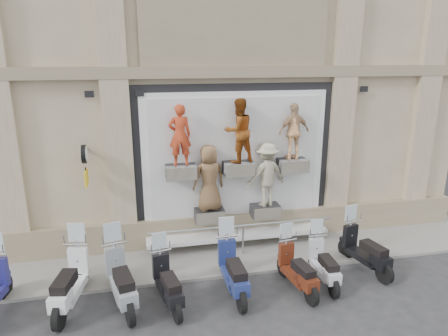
{
  "coord_description": "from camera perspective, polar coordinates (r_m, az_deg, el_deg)",
  "views": [
    {
      "loc": [
        -2.54,
        -7.46,
        5.26
      ],
      "look_at": [
        -0.54,
        1.9,
        2.55
      ],
      "focal_mm": 32.0,
      "sensor_mm": 36.0,
      "label": 1
    }
  ],
  "objects": [
    {
      "name": "guard_rail",
      "position": [
        10.91,
        2.71,
        -10.31
      ],
      "size": [
        5.06,
        0.1,
        0.93
      ],
      "primitive_type": null,
      "color": "#9EA0A5",
      "rests_on": "ground"
    },
    {
      "name": "scooter_g",
      "position": [
        9.93,
        14.13,
        -12.11
      ],
      "size": [
        0.59,
        1.73,
        1.39
      ],
      "primitive_type": null,
      "rotation": [
        0.0,
        0.0,
        -0.05
      ],
      "color": "silver",
      "rests_on": "ground"
    },
    {
      "name": "ground",
      "position": [
        9.47,
        5.9,
        -18.03
      ],
      "size": [
        90.0,
        90.0,
        0.0
      ],
      "primitive_type": "plane",
      "color": "#2C2C2E",
      "rests_on": "ground"
    },
    {
      "name": "scooter_d",
      "position": [
        8.94,
        -8.11,
        -14.84
      ],
      "size": [
        0.87,
        1.86,
        1.46
      ],
      "primitive_type": null,
      "rotation": [
        0.0,
        0.0,
        0.2
      ],
      "color": "black",
      "rests_on": "ground"
    },
    {
      "name": "scooter_h",
      "position": [
        10.74,
        19.61,
        -9.93
      ],
      "size": [
        0.92,
        1.96,
        1.53
      ],
      "primitive_type": null,
      "rotation": [
        0.0,
        0.0,
        0.2
      ],
      "color": "black",
      "rests_on": "ground"
    },
    {
      "name": "sidewalk",
      "position": [
        11.18,
        2.55,
        -12.05
      ],
      "size": [
        16.0,
        2.2,
        0.08
      ],
      "primitive_type": "cube",
      "color": "gray",
      "rests_on": "ground"
    },
    {
      "name": "scooter_b",
      "position": [
        9.34,
        -21.28,
        -13.7
      ],
      "size": [
        0.95,
        2.12,
        1.66
      ],
      "primitive_type": null,
      "rotation": [
        0.0,
        0.0,
        -0.18
      ],
      "color": "white",
      "rests_on": "ground"
    },
    {
      "name": "scooter_c",
      "position": [
        9.06,
        -14.58,
        -13.97
      ],
      "size": [
        1.06,
        2.14,
        1.67
      ],
      "primitive_type": null,
      "rotation": [
        0.0,
        0.0,
        0.23
      ],
      "color": "gray",
      "rests_on": "ground"
    },
    {
      "name": "clock_sign_bracket",
      "position": [
        10.32,
        -19.27,
        1.11
      ],
      "size": [
        0.1,
        0.8,
        1.02
      ],
      "color": "black",
      "rests_on": "ground"
    },
    {
      "name": "scooter_f",
      "position": [
        9.52,
        10.46,
        -13.02
      ],
      "size": [
        0.76,
        1.81,
        1.43
      ],
      "primitive_type": null,
      "rotation": [
        0.0,
        0.0,
        0.14
      ],
      "color": "#521D0E",
      "rests_on": "ground"
    },
    {
      "name": "scooter_e",
      "position": [
        9.2,
        1.31,
        -13.17
      ],
      "size": [
        0.62,
        1.99,
        1.61
      ],
      "primitive_type": null,
      "rotation": [
        0.0,
        0.0,
        0.02
      ],
      "color": "navy",
      "rests_on": "ground"
    },
    {
      "name": "shop_vitrine",
      "position": [
        10.92,
        2.2,
        0.45
      ],
      "size": [
        5.6,
        0.91,
        4.3
      ],
      "color": "black",
      "rests_on": "ground"
    },
    {
      "name": "building",
      "position": [
        14.7,
        -2.21,
        18.66
      ],
      "size": [
        14.0,
        8.6,
        12.0
      ],
      "primitive_type": null,
      "color": "#C3B18E",
      "rests_on": "ground"
    }
  ]
}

